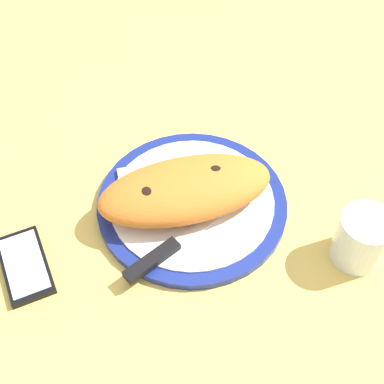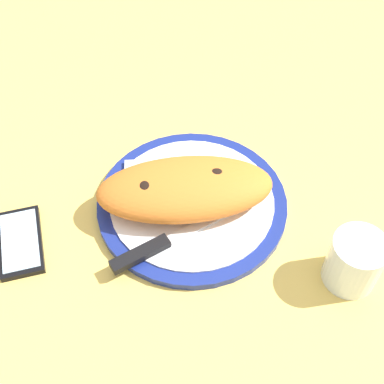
{
  "view_description": "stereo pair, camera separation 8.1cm",
  "coord_description": "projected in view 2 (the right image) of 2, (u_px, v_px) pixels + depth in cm",
  "views": [
    {
      "loc": [
        18.58,
        47.17,
        67.25
      ],
      "look_at": [
        0.0,
        0.0,
        3.66
      ],
      "focal_mm": 49.24,
      "sensor_mm": 36.0,
      "label": 1
    },
    {
      "loc": [
        10.81,
        49.53,
        67.25
      ],
      "look_at": [
        0.0,
        0.0,
        3.66
      ],
      "focal_mm": 49.24,
      "sensor_mm": 36.0,
      "label": 2
    }
  ],
  "objects": [
    {
      "name": "smartphone",
      "position": [
        20.0,
        242.0,
        0.79
      ],
      "size": [
        6.87,
        12.4,
        1.16
      ],
      "color": "black",
      "rests_on": "ground_plane"
    },
    {
      "name": "plate",
      "position": [
        192.0,
        203.0,
        0.84
      ],
      "size": [
        30.1,
        30.1,
        1.66
      ],
      "color": "navy",
      "rests_on": "ground_plane"
    },
    {
      "name": "knife",
      "position": [
        157.0,
        246.0,
        0.77
      ],
      "size": [
        20.65,
        8.79,
        1.2
      ],
      "color": "silver",
      "rests_on": "plate"
    },
    {
      "name": "water_glass",
      "position": [
        353.0,
        263.0,
        0.73
      ],
      "size": [
        7.66,
        7.66,
        8.46
      ],
      "color": "silver",
      "rests_on": "ground_plane"
    },
    {
      "name": "fork",
      "position": [
        163.0,
        164.0,
        0.87
      ],
      "size": [
        15.9,
        4.01,
        0.4
      ],
      "color": "silver",
      "rests_on": "plate"
    },
    {
      "name": "ground_plane",
      "position": [
        192.0,
        212.0,
        0.85
      ],
      "size": [
        150.0,
        150.0,
        3.0
      ],
      "primitive_type": "cube",
      "color": "#DBB756"
    },
    {
      "name": "calzone",
      "position": [
        184.0,
        187.0,
        0.81
      ],
      "size": [
        28.33,
        15.39,
        6.14
      ],
      "color": "orange",
      "rests_on": "plate"
    }
  ]
}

